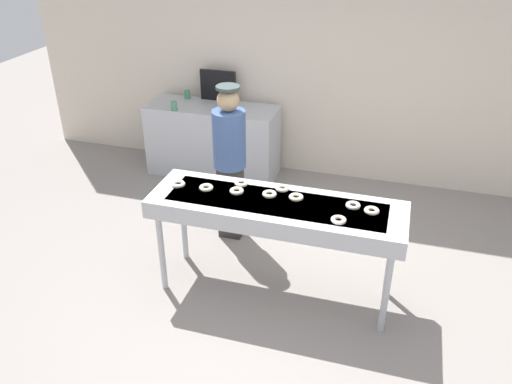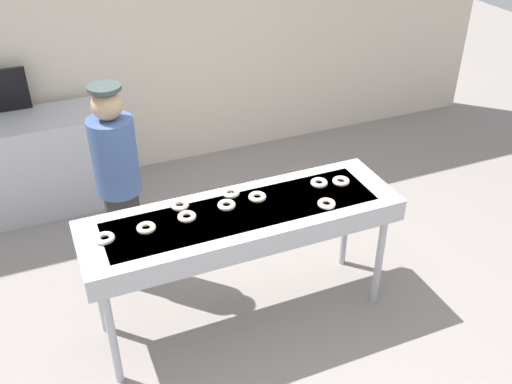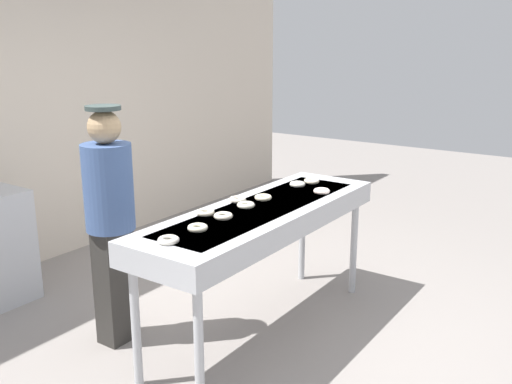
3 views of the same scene
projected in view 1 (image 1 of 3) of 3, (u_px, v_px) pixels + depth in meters
name	position (u px, v px, depth m)	size (l,w,h in m)	color
ground_plane	(274.00, 290.00, 4.85)	(16.00, 16.00, 0.00)	gray
back_wall	(331.00, 47.00, 6.21)	(8.00, 0.12, 3.33)	beige
fryer_conveyor	(276.00, 211.00, 4.43)	(2.19, 0.66, 0.96)	#B7BABF
sugar_donut_0	(339.00, 220.00, 4.10)	(0.12, 0.12, 0.03)	#FEE1D1
sugar_donut_1	(206.00, 188.00, 4.57)	(0.12, 0.12, 0.03)	#F5EEC9
sugar_donut_2	(237.00, 191.00, 4.52)	(0.12, 0.12, 0.03)	#F0E3C5
sugar_donut_3	(353.00, 205.00, 4.30)	(0.12, 0.12, 0.03)	white
sugar_donut_4	(178.00, 184.00, 4.63)	(0.12, 0.12, 0.03)	silver
sugar_donut_5	(282.00, 188.00, 4.56)	(0.12, 0.12, 0.03)	white
sugar_donut_6	(269.00, 194.00, 4.47)	(0.12, 0.12, 0.03)	white
sugar_donut_7	(241.00, 183.00, 4.64)	(0.12, 0.12, 0.03)	#EEE2C6
sugar_donut_8	(296.00, 197.00, 4.42)	(0.12, 0.12, 0.03)	#FAEFC6
sugar_donut_9	(372.00, 211.00, 4.23)	(0.12, 0.12, 0.03)	#FEF0CC
worker_baker	(230.00, 156.00, 5.22)	(0.33, 0.33, 1.67)	#2F2D2A
prep_counter	(213.00, 140.00, 6.76)	(1.67, 0.62, 0.93)	#B7BABF
paper_cup_0	(174.00, 106.00, 6.41)	(0.08, 0.08, 0.11)	#4C8C66
paper_cup_1	(187.00, 94.00, 6.79)	(0.08, 0.08, 0.11)	#4C8C66
menu_display	(218.00, 85.00, 6.66)	(0.47, 0.04, 0.39)	black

